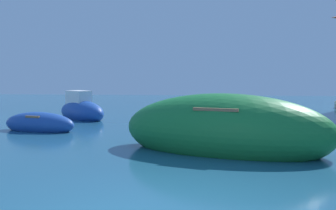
% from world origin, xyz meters
% --- Properties ---
extents(moored_boat_0, '(3.69, 3.43, 1.79)m').
position_xyz_m(moored_boat_0, '(-5.85, 13.07, 0.44)').
color(moored_boat_0, '#1E479E').
rests_on(moored_boat_0, ground).
extents(moored_boat_1, '(2.40, 3.49, 0.96)m').
position_xyz_m(moored_boat_1, '(4.59, 11.83, 0.27)').
color(moored_boat_1, '#197233').
rests_on(moored_boat_1, ground).
extents(moored_boat_2, '(6.74, 4.16, 2.22)m').
position_xyz_m(moored_boat_2, '(1.33, 5.33, 0.62)').
color(moored_boat_2, '#197233').
rests_on(moored_boat_2, ground).
extents(moored_boat_4, '(3.39, 1.74, 1.00)m').
position_xyz_m(moored_boat_4, '(-6.06, 8.69, 0.28)').
color(moored_boat_4, '#1E479E').
rests_on(moored_boat_4, ground).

